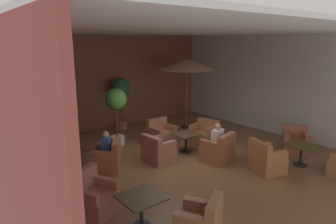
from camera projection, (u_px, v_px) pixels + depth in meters
name	position (u px, v px, depth m)	size (l,w,h in m)	color
ground_plane	(178.00, 162.00, 8.76)	(9.46, 9.27, 0.02)	brown
wall_back_brick	(103.00, 83.00, 11.87)	(9.46, 0.08, 3.64)	brown
wall_right_plain	(275.00, 85.00, 11.15)	(0.08, 9.27, 3.64)	silver
ceiling_slab	(179.00, 31.00, 7.92)	(9.46, 9.27, 0.06)	silver
cafe_table_front_left	(70.00, 153.00, 8.03)	(0.83, 0.83, 0.61)	black
armchair_front_left_north	(108.00, 159.00, 8.13)	(1.04, 1.06, 0.84)	#A3583F
armchair_front_left_east	(33.00, 160.00, 8.07)	(1.04, 1.04, 0.82)	#A1653E
cafe_table_front_right	(186.00, 137.00, 9.39)	(0.78, 0.78, 0.61)	black
armchair_front_right_north	(158.00, 151.00, 8.69)	(0.78, 0.84, 0.82)	#94584B
armchair_front_right_east	(218.00, 150.00, 8.75)	(0.96, 0.94, 0.85)	#985B3F
armchair_front_right_south	(204.00, 134.00, 10.32)	(0.95, 0.98, 0.78)	#98653E
armchair_front_right_west	(162.00, 135.00, 10.25)	(0.86, 0.80, 0.84)	#905B44
cafe_table_mid_center	(141.00, 202.00, 5.59)	(0.77, 0.77, 0.61)	black
armchair_mid_center_north	(199.00, 224.00, 5.24)	(0.99, 1.00, 0.83)	#946243
armchair_mid_center_east	(93.00, 197.00, 6.11)	(1.04, 1.04, 0.89)	#995A4A
cafe_table_rear_right	(302.00, 149.00, 8.39)	(0.78, 0.78, 0.61)	black
armchair_rear_right_north	(295.00, 142.00, 9.53)	(1.03, 1.04, 0.79)	#9F5D42
armchair_rear_right_east	(266.00, 160.00, 8.03)	(0.92, 0.99, 0.86)	#9D623C
patio_umbrella_tall_red	(187.00, 65.00, 11.66)	(2.28, 2.28, 2.72)	#2D2D2D
potted_tree_left_corner	(54.00, 109.00, 9.64)	(0.59, 0.59, 1.88)	#AE664C
potted_tree_mid_left	(116.00, 106.00, 9.87)	(0.71, 0.71, 1.93)	beige
potted_tree_mid_right	(121.00, 92.00, 11.66)	(0.74, 0.74, 2.05)	#A6654A
patron_blue_shirt	(217.00, 136.00, 8.67)	(0.42, 0.31, 0.67)	silver
patron_by_window	(106.00, 144.00, 8.03)	(0.36, 0.40, 0.65)	#2E4D94
iced_drink_cup	(67.00, 147.00, 7.98)	(0.08, 0.08, 0.11)	white
open_laptop	(73.00, 147.00, 8.06)	(0.32, 0.24, 0.20)	#9EA0A5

